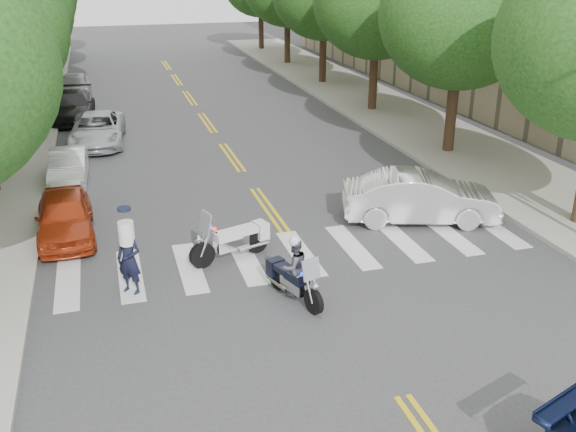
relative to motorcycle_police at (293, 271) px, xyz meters
name	(u,v)px	position (x,y,z in m)	size (l,w,h in m)	color
ground	(402,396)	(0.92, -4.13, -0.76)	(140.00, 140.00, 0.00)	#38383A
sidewalk_left	(0,135)	(-8.58, 17.87, -0.68)	(5.00, 60.00, 0.15)	#9E9991
sidewalk_right	(384,109)	(10.42, 17.87, -0.68)	(5.00, 60.00, 0.15)	#9E9991
tree_r_1	(461,15)	(9.72, 9.87, 4.80)	(6.40, 6.40, 8.45)	#382316
tree_r_2	(377,1)	(9.72, 17.87, 4.80)	(6.40, 6.40, 8.45)	#382316
motorcycle_police	(293,271)	(0.00, 0.00, 0.00)	(0.94, 2.03, 1.69)	black
motorcycle_parked	(236,240)	(-0.83, 2.61, -0.21)	(2.34, 1.09, 1.55)	black
officer_standing	(129,259)	(-3.73, 1.42, 0.15)	(0.66, 0.44, 1.82)	black
convertible	(420,197)	(5.18, 3.59, 0.03)	(1.65, 4.74, 1.56)	silver
parked_car_a	(65,216)	(-5.36, 5.37, -0.08)	(1.59, 3.94, 1.34)	#A83112
parked_car_b	(68,167)	(-5.38, 10.48, -0.16)	(1.26, 3.61, 1.19)	white
parked_car_c	(97,129)	(-4.28, 15.38, -0.09)	(2.21, 4.80, 1.33)	#ABAEB3
parked_car_d	(73,106)	(-5.38, 20.37, -0.06)	(1.95, 4.80, 1.39)	black
parked_car_e	(74,87)	(-5.38, 25.37, -0.02)	(1.73, 4.30, 1.47)	#AFB0B5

